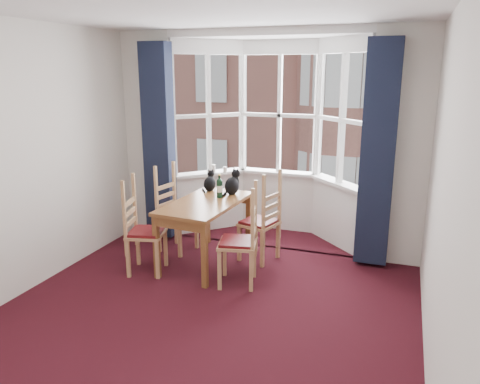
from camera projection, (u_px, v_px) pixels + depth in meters
The scene contains 21 objects.
floor at pixel (192, 329), 4.29m from camera, with size 4.50×4.50×0.00m, color black.
ceiling at pixel (182, 3), 3.57m from camera, with size 4.50×4.50×0.00m, color white.
wall_left at pixel (2, 165), 4.57m from camera, with size 4.50×4.50×0.00m, color silver.
wall_right at pixel (445, 203), 3.28m from camera, with size 4.50×4.50×0.00m, color silver.
wall_back_pier_left at pixel (150, 136), 6.51m from camera, with size 0.70×0.12×2.80m, color silver.
wall_back_pier_right at pixel (400, 150), 5.45m from camera, with size 0.70×0.12×2.80m, color silver.
bay_window at pixel (274, 137), 6.44m from camera, with size 2.76×0.94×2.80m.
curtain_left at pixel (159, 143), 6.29m from camera, with size 0.38×0.22×2.60m, color #171D34.
curtain_right at pixel (378, 155), 5.37m from camera, with size 0.38×0.22×2.60m, color #171D34.
dining_table at pixel (206, 210), 5.60m from camera, with size 0.81×1.37×0.78m.
chair_left_near at pixel (139, 233), 5.40m from camera, with size 0.49×0.50×0.92m.
chair_left_far at pixel (172, 215), 6.09m from camera, with size 0.48×0.49×0.92m.
chair_right_near at pixel (246, 244), 5.08m from camera, with size 0.48×0.50×0.92m.
chair_right_far at pixel (265, 225), 5.70m from camera, with size 0.50×0.52×0.92m.
cat_left at pixel (210, 183), 6.05m from camera, with size 0.17×0.22×0.28m.
cat_right at pixel (232, 184), 5.87m from camera, with size 0.23×0.28×0.34m.
wine_bottle at pixel (220, 187), 5.72m from camera, with size 0.07×0.07×0.29m.
candle_tall at pixel (213, 169), 6.69m from camera, with size 0.06×0.06×0.11m, color white.
candle_short at pixel (225, 170), 6.67m from camera, with size 0.06×0.06×0.09m, color white.
street at pixel (377, 183), 35.21m from camera, with size 80.00×80.00×0.00m, color #333335.
tenement_building at pixel (359, 89), 16.64m from camera, with size 18.40×7.80×15.20m.
Camera 1 is at (1.70, -3.45, 2.31)m, focal length 35.00 mm.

